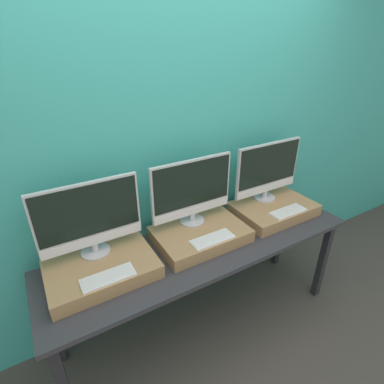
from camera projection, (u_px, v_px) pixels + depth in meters
ground_plane at (226, 353)px, 2.06m from camera, size 12.00×12.00×0.00m
wall_back at (176, 146)px, 1.96m from camera, size 8.00×0.04×2.60m
workbench at (204, 253)px, 1.98m from camera, size 2.06×0.59×0.74m
wooden_riser_left at (102, 269)px, 1.67m from camera, size 0.59×0.40×0.08m
monitor_left at (89, 217)px, 1.63m from camera, size 0.57×0.17×0.44m
keyboard_left at (108, 277)px, 1.54m from camera, size 0.28×0.11×0.01m
wooden_riser_center at (200, 234)px, 1.96m from camera, size 0.59×0.40×0.08m
monitor_center at (192, 190)px, 1.92m from camera, size 0.57×0.17×0.44m
keyboard_center at (212, 239)px, 1.83m from camera, size 0.28×0.11×0.01m
wooden_riser_right at (273, 209)px, 2.25m from camera, size 0.59×0.40×0.08m
monitor_right at (268, 170)px, 2.21m from camera, size 0.57×0.17×0.44m
keyboard_right at (288, 211)px, 2.13m from camera, size 0.28×0.11×0.01m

